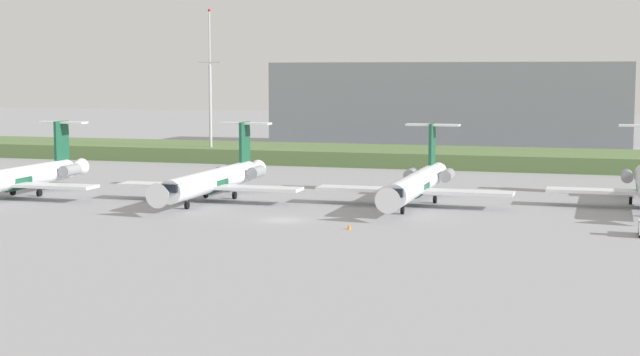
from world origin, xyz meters
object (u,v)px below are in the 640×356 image
object	(u,v)px
antenna_mast	(210,99)
safety_cone_front_marker	(349,227)
regional_jet_fourth	(416,183)
regional_jet_second	(17,177)
regional_jet_third	(214,179)

from	to	relation	value
antenna_mast	safety_cone_front_marker	world-z (taller)	antenna_mast
regional_jet_fourth	antenna_mast	xyz separation A→B (m)	(-44.89, 44.88, 8.35)
regional_jet_fourth	antenna_mast	distance (m)	64.02
regional_jet_second	antenna_mast	world-z (taller)	antenna_mast
antenna_mast	safety_cone_front_marker	bearing A→B (deg)	-56.99
regional_jet_fourth	regional_jet_third	bearing A→B (deg)	-172.75
regional_jet_fourth	antenna_mast	world-z (taller)	antenna_mast
regional_jet_third	safety_cone_front_marker	distance (m)	27.04
antenna_mast	regional_jet_fourth	bearing A→B (deg)	-44.99
regional_jet_fourth	safety_cone_front_marker	bearing A→B (deg)	-98.60
regional_jet_second	regional_jet_third	xyz separation A→B (m)	(24.32, 4.64, 0.00)
antenna_mast	safety_cone_front_marker	xyz separation A→B (m)	(41.92, -64.52, -10.61)
regional_jet_second	regional_jet_fourth	size ratio (longest dim) A/B	1.00
regional_jet_third	regional_jet_fourth	xyz separation A→B (m)	(24.22, 3.08, 0.00)
antenna_mast	regional_jet_third	bearing A→B (deg)	-66.68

